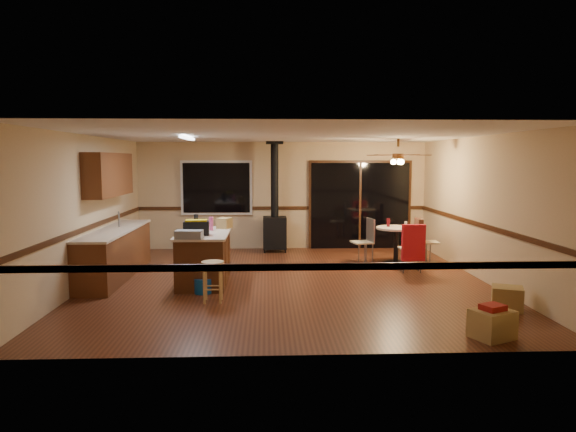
{
  "coord_description": "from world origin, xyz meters",
  "views": [
    {
      "loc": [
        -0.39,
        -9.01,
        2.17
      ],
      "look_at": [
        0.0,
        0.3,
        1.15
      ],
      "focal_mm": 32.0,
      "sensor_mm": 36.0,
      "label": 1
    }
  ],
  "objects": [
    {
      "name": "bar_stool",
      "position": [
        -1.22,
        -1.28,
        0.31
      ],
      "size": [
        0.39,
        0.39,
        0.63
      ],
      "primitive_type": "cylinder",
      "rotation": [
        0.0,
        0.0,
        -0.15
      ],
      "color": "tan",
      "rests_on": "floor"
    },
    {
      "name": "window",
      "position": [
        -1.6,
        3.45,
        1.5
      ],
      "size": [
        1.72,
        0.1,
        1.32
      ],
      "primitive_type": "cube",
      "color": "black",
      "rests_on": "ground"
    },
    {
      "name": "chair_near",
      "position": [
        2.41,
        0.57,
        0.6
      ],
      "size": [
        0.44,
        0.46,
        0.7
      ],
      "color": "#C1B78F",
      "rests_on": "ground"
    },
    {
      "name": "fluorescent_strip",
      "position": [
        -1.8,
        0.3,
        2.56
      ],
      "size": [
        0.1,
        1.2,
        0.04
      ],
      "primitive_type": "cube",
      "color": "white",
      "rests_on": "ceiling"
    },
    {
      "name": "glass_cream",
      "position": [
        2.49,
        1.4,
        0.84
      ],
      "size": [
        0.06,
        0.06,
        0.13
      ],
      "primitive_type": "cylinder",
      "rotation": [
        0.0,
        0.0,
        -0.22
      ],
      "color": "beige",
      "rests_on": "dining_table"
    },
    {
      "name": "lower_cabinets",
      "position": [
        -3.2,
        0.5,
        0.43
      ],
      "size": [
        0.6,
        3.0,
        0.86
      ],
      "primitive_type": "cube",
      "color": "#5A2E16",
      "rests_on": "ground"
    },
    {
      "name": "chair_left",
      "position": [
        1.71,
        1.57,
        0.59
      ],
      "size": [
        0.48,
        0.47,
        0.51
      ],
      "color": "#C1B78F",
      "rests_on": "ground"
    },
    {
      "name": "box_corner_a",
      "position": [
        2.36,
        -3.04,
        0.18
      ],
      "size": [
        0.58,
        0.55,
        0.35
      ],
      "primitive_type": "cube",
      "rotation": [
        0.0,
        0.0,
        0.43
      ],
      "color": "olive",
      "rests_on": "floor"
    },
    {
      "name": "chair_right",
      "position": [
        2.83,
        1.52,
        0.6
      ],
      "size": [
        0.49,
        0.45,
        0.7
      ],
      "color": "#C1B78F",
      "rests_on": "ground"
    },
    {
      "name": "box_under_window",
      "position": [
        -1.86,
        3.1,
        0.21
      ],
      "size": [
        0.54,
        0.44,
        0.42
      ],
      "primitive_type": "cube",
      "rotation": [
        0.0,
        0.0,
        0.04
      ],
      "color": "olive",
      "rests_on": "floor"
    },
    {
      "name": "glass_red",
      "position": [
        2.16,
        1.55,
        0.87
      ],
      "size": [
        0.08,
        0.08,
        0.18
      ],
      "primitive_type": "cylinder",
      "rotation": [
        0.0,
        0.0,
        0.2
      ],
      "color": "#590C14",
      "rests_on": "dining_table"
    },
    {
      "name": "upper_cabinets",
      "position": [
        -3.33,
        0.7,
        1.9
      ],
      "size": [
        0.35,
        2.0,
        0.8
      ],
      "primitive_type": "cube",
      "color": "#5A2E16",
      "rests_on": "ground"
    },
    {
      "name": "ceiling",
      "position": [
        0.0,
        0.0,
        2.6
      ],
      "size": [
        7.0,
        7.0,
        0.0
      ],
      "primitive_type": "plane",
      "rotation": [
        3.14,
        0.0,
        0.0
      ],
      "color": "silver",
      "rests_on": "ground"
    },
    {
      "name": "kitchen_island",
      "position": [
        -1.5,
        0.0,
        0.45
      ],
      "size": [
        0.88,
        1.68,
        0.9
      ],
      "color": "#462311",
      "rests_on": "ground"
    },
    {
      "name": "box_on_island",
      "position": [
        -1.18,
        0.55,
        1.0
      ],
      "size": [
        0.3,
        0.34,
        0.19
      ],
      "primitive_type": "cube",
      "rotation": [
        0.0,
        0.0,
        -0.36
      ],
      "color": "olive",
      "rests_on": "kitchen_island"
    },
    {
      "name": "wall_back",
      "position": [
        0.0,
        3.5,
        1.3
      ],
      "size": [
        7.0,
        0.0,
        7.0
      ],
      "primitive_type": "plane",
      "rotation": [
        1.57,
        0.0,
        0.0
      ],
      "color": "tan",
      "rests_on": "ground"
    },
    {
      "name": "bottle_dark",
      "position": [
        -1.67,
        0.27,
        1.05
      ],
      "size": [
        0.09,
        0.09,
        0.29
      ],
      "primitive_type": "cylinder",
      "rotation": [
        0.0,
        0.0,
        0.1
      ],
      "color": "black",
      "rests_on": "kitchen_island"
    },
    {
      "name": "wall_front",
      "position": [
        0.0,
        -3.5,
        1.3
      ],
      "size": [
        7.0,
        0.0,
        7.0
      ],
      "primitive_type": "plane",
      "rotation": [
        -1.57,
        0.0,
        0.0
      ],
      "color": "tan",
      "rests_on": "ground"
    },
    {
      "name": "bottle_white",
      "position": [
        -1.57,
        0.48,
        0.98
      ],
      "size": [
        0.06,
        0.06,
        0.16
      ],
      "primitive_type": "cylinder",
      "rotation": [
        0.0,
        0.0,
        0.07
      ],
      "color": "white",
      "rests_on": "kitchen_island"
    },
    {
      "name": "ceiling_fan",
      "position": [
        2.31,
        1.45,
        2.21
      ],
      "size": [
        0.24,
        0.24,
        0.55
      ],
      "color": "brown",
      "rests_on": "ceiling"
    },
    {
      "name": "toolbox_black",
      "position": [
        -1.58,
        -0.34,
        1.02
      ],
      "size": [
        0.44,
        0.25,
        0.23
      ],
      "primitive_type": "cube",
      "rotation": [
        0.0,
        0.0,
        0.06
      ],
      "color": "black",
      "rests_on": "kitchen_island"
    },
    {
      "name": "wall_left",
      "position": [
        -3.5,
        0.0,
        1.3
      ],
      "size": [
        0.0,
        7.0,
        7.0
      ],
      "primitive_type": "plane",
      "rotation": [
        1.57,
        0.0,
        1.57
      ],
      "color": "tan",
      "rests_on": "ground"
    },
    {
      "name": "wall_right",
      "position": [
        3.5,
        0.0,
        1.3
      ],
      "size": [
        0.0,
        7.0,
        7.0
      ],
      "primitive_type": "plane",
      "rotation": [
        1.57,
        0.0,
        -1.57
      ],
      "color": "tan",
      "rests_on": "ground"
    },
    {
      "name": "toolbox_grey",
      "position": [
        -1.65,
        -0.72,
        0.97
      ],
      "size": [
        0.45,
        0.28,
        0.13
      ],
      "primitive_type": "cube",
      "rotation": [
        0.0,
        0.0,
        -0.08
      ],
      "color": "slate",
      "rests_on": "kitchen_island"
    },
    {
      "name": "box_small_red",
      "position": [
        2.36,
        -3.04,
        0.39
      ],
      "size": [
        0.33,
        0.31,
        0.07
      ],
      "primitive_type": "cube",
      "rotation": [
        0.0,
        0.0,
        0.43
      ],
      "color": "maroon",
      "rests_on": "box_corner_a"
    },
    {
      "name": "dining_table",
      "position": [
        2.31,
        1.45,
        0.53
      ],
      "size": [
        0.84,
        0.84,
        0.78
      ],
      "color": "black",
      "rests_on": "ground"
    },
    {
      "name": "blue_bucket",
      "position": [
        -1.43,
        -0.75,
        0.12
      ],
      "size": [
        0.36,
        0.36,
        0.24
      ],
      "primitive_type": "cylinder",
      "rotation": [
        0.0,
        0.0,
        -0.28
      ],
      "color": "#0B4AA2",
      "rests_on": "floor"
    },
    {
      "name": "toolbox_yellow_lid",
      "position": [
        -1.58,
        -0.34,
        1.15
      ],
      "size": [
        0.37,
        0.21,
        0.03
      ],
      "primitive_type": "cube",
      "rotation": [
        0.0,
        0.0,
        0.06
      ],
      "color": "gold",
      "rests_on": "toolbox_black"
    },
    {
      "name": "floor",
      "position": [
        0.0,
        0.0,
        0.0
      ],
      "size": [
        7.0,
        7.0,
        0.0
      ],
      "primitive_type": "plane",
      "color": "#4F2616",
      "rests_on": "ground"
    },
    {
      "name": "sliding_door",
      "position": [
        1.9,
        3.45,
        1.05
      ],
      "size": [
        2.52,
        0.1,
        2.1
      ],
      "primitive_type": "cube",
      "color": "black",
      "rests_on": "ground"
    },
    {
      "name": "chair_rail",
      "position": [
        0.0,
        0.0,
        1.0
      ],
      "size": [
        7.0,
        7.0,
        0.08
      ],
      "primitive_type": null,
      "color": "#361C0D",
      "rests_on": "ground"
    },
    {
      "name": "countertop",
      "position": [
        -3.2,
        0.5,
        0.88
      ],
      "size": [
        0.64,
        3.04,
        0.04
      ],
      "primitive_type": "cube",
      "color": "beige",
      "rests_on": "lower_cabinets"
    },
    {
      "name": "bottle_pink",
      "position": [
        -1.39,
        0.25,
        1.02
      ],
      "size": [
        0.09,
        0.09,
        0.24
      ],
      "primitive_type": "cylinder",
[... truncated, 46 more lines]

